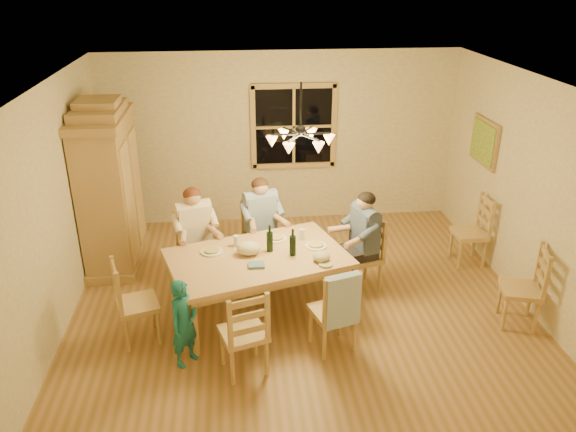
{
  "coord_description": "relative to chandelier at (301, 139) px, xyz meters",
  "views": [
    {
      "loc": [
        -0.75,
        -5.98,
        3.83
      ],
      "look_at": [
        -0.13,
        0.1,
        1.1
      ],
      "focal_mm": 35.0,
      "sensor_mm": 36.0,
      "label": 1
    }
  ],
  "objects": [
    {
      "name": "floor",
      "position": [
        0.0,
        0.0,
        -2.08
      ],
      "size": [
        5.5,
        5.5,
        0.0
      ],
      "primitive_type": "plane",
      "color": "olive",
      "rests_on": "ground"
    },
    {
      "name": "chair_end_left",
      "position": [
        -1.86,
        -0.65,
        -1.77
      ],
      "size": [
        0.53,
        0.54,
        0.99
      ],
      "rotation": [
        0.0,
        0.0,
        -1.28
      ],
      "color": "tan",
      "rests_on": "floor"
    },
    {
      "name": "ceiling",
      "position": [
        0.0,
        0.0,
        0.62
      ],
      "size": [
        5.5,
        5.0,
        0.02
      ],
      "primitive_type": "cube",
      "color": "white",
      "rests_on": "wall_back"
    },
    {
      "name": "cloth_bundle",
      "position": [
        -0.62,
        -0.19,
        -1.24
      ],
      "size": [
        0.28,
        0.22,
        0.15
      ],
      "primitive_type": "ellipsoid",
      "color": "#C4BA8E",
      "rests_on": "dining_table"
    },
    {
      "name": "chair_spare_back",
      "position": [
        2.45,
        0.7,
        -1.77
      ],
      "size": [
        0.43,
        0.45,
        0.99
      ],
      "rotation": [
        0.0,
        0.0,
        1.55
      ],
      "color": "tan",
      "rests_on": "floor"
    },
    {
      "name": "wine_bottle_b",
      "position": [
        -0.11,
        -0.26,
        -1.15
      ],
      "size": [
        0.08,
        0.08,
        0.33
      ],
      "primitive_type": "cylinder",
      "color": "black",
      "rests_on": "dining_table"
    },
    {
      "name": "napkin",
      "position": [
        -0.54,
        -0.48,
        -1.3
      ],
      "size": [
        0.21,
        0.19,
        0.03
      ],
      "primitive_type": "cube",
      "rotation": [
        0.0,
        0.0,
        0.3
      ],
      "color": "slate",
      "rests_on": "dining_table"
    },
    {
      "name": "painting",
      "position": [
        2.71,
        1.2,
        -0.48
      ],
      "size": [
        0.06,
        0.78,
        0.64
      ],
      "color": "olive",
      "rests_on": "wall_right"
    },
    {
      "name": "towel",
      "position": [
        0.3,
        -1.19,
        -1.38
      ],
      "size": [
        0.39,
        0.21,
        0.58
      ],
      "primitive_type": "cube",
      "rotation": [
        0.0,
        0.0,
        0.3
      ],
      "color": "#97AFCC",
      "rests_on": "chair_near_right"
    },
    {
      "name": "dining_table",
      "position": [
        -0.52,
        -0.24,
        -1.41
      ],
      "size": [
        2.28,
        1.76,
        0.76
      ],
      "rotation": [
        0.0,
        0.0,
        0.3
      ],
      "color": "#AE794D",
      "rests_on": "floor"
    },
    {
      "name": "plate_woman",
      "position": [
        -1.05,
        -0.1,
        -1.31
      ],
      "size": [
        0.26,
        0.26,
        0.02
      ],
      "primitive_type": "cylinder",
      "color": "white",
      "rests_on": "dining_table"
    },
    {
      "name": "chair_far_left",
      "position": [
        -1.28,
        0.52,
        -1.77
      ],
      "size": [
        0.54,
        0.53,
        0.99
      ],
      "rotation": [
        0.0,
        0.0,
        3.44
      ],
      "color": "tan",
      "rests_on": "floor"
    },
    {
      "name": "chair_end_right",
      "position": [
        0.82,
        0.16,
        -1.77
      ],
      "size": [
        0.53,
        0.54,
        0.99
      ],
      "rotation": [
        0.0,
        0.0,
        1.87
      ],
      "color": "tan",
      "rests_on": "floor"
    },
    {
      "name": "chandelier",
      "position": [
        0.0,
        0.0,
        0.0
      ],
      "size": [
        0.77,
        0.68,
        0.71
      ],
      "color": "black",
      "rests_on": "ceiling"
    },
    {
      "name": "chair_near_right",
      "position": [
        0.24,
        -1.01,
        -1.77
      ],
      "size": [
        0.54,
        0.53,
        0.99
      ],
      "rotation": [
        0.0,
        0.0,
        0.3
      ],
      "color": "tan",
      "rests_on": "floor"
    },
    {
      "name": "wall_right",
      "position": [
        2.75,
        0.0,
        -0.73
      ],
      "size": [
        0.02,
        5.0,
        2.7
      ],
      "primitive_type": "cube",
      "color": "tan",
      "rests_on": "floor"
    },
    {
      "name": "chair_far_right",
      "position": [
        -0.42,
        0.78,
        -1.77
      ],
      "size": [
        0.54,
        0.53,
        0.99
      ],
      "rotation": [
        0.0,
        0.0,
        3.44
      ],
      "color": "tan",
      "rests_on": "floor"
    },
    {
      "name": "wine_glass_b",
      "position": [
        0.04,
        0.13,
        -1.25
      ],
      "size": [
        0.06,
        0.06,
        0.14
      ],
      "primitive_type": "cylinder",
      "color": "silver",
      "rests_on": "dining_table"
    },
    {
      "name": "cap",
      "position": [
        0.2,
        -0.43,
        -1.26
      ],
      "size": [
        0.2,
        0.2,
        0.11
      ],
      "primitive_type": "ellipsoid",
      "color": "tan",
      "rests_on": "dining_table"
    },
    {
      "name": "wine_bottle_a",
      "position": [
        -0.37,
        -0.13,
        -1.15
      ],
      "size": [
        0.08,
        0.08,
        0.33
      ],
      "primitive_type": "cylinder",
      "color": "black",
      "rests_on": "dining_table"
    },
    {
      "name": "wall_left",
      "position": [
        -2.75,
        0.0,
        -0.73
      ],
      "size": [
        0.02,
        5.0,
        2.7
      ],
      "primitive_type": "cube",
      "color": "tan",
      "rests_on": "floor"
    },
    {
      "name": "child",
      "position": [
        -1.32,
        -1.11,
        -1.59
      ],
      "size": [
        0.41,
        0.42,
        0.98
      ],
      "primitive_type": "imported",
      "rotation": [
        0.0,
        0.0,
        0.87
      ],
      "color": "#1B6F7C",
      "rests_on": "floor"
    },
    {
      "name": "chair_near_left",
      "position": [
        -0.72,
        -1.3,
        -1.77
      ],
      "size": [
        0.54,
        0.53,
        0.99
      ],
      "rotation": [
        0.0,
        0.0,
        0.3
      ],
      "color": "tan",
      "rests_on": "floor"
    },
    {
      "name": "window",
      "position": [
        0.2,
        2.47,
        -0.53
      ],
      "size": [
        1.3,
        0.06,
        1.3
      ],
      "color": "black",
      "rests_on": "wall_back"
    },
    {
      "name": "chair_spare_front",
      "position": [
        2.45,
        -0.79,
        -1.77
      ],
      "size": [
        0.53,
        0.54,
        0.99
      ],
      "rotation": [
        0.0,
        0.0,
        1.29
      ],
      "color": "tan",
      "rests_on": "floor"
    },
    {
      "name": "wine_glass_a",
      "position": [
        -0.76,
        0.03,
        -1.25
      ],
      "size": [
        0.06,
        0.06,
        0.14
      ],
      "primitive_type": "cylinder",
      "color": "silver",
      "rests_on": "dining_table"
    },
    {
      "name": "plate_plaid",
      "position": [
        -0.27,
        0.17,
        -1.31
      ],
      "size": [
        0.26,
        0.26,
        0.02
      ],
      "primitive_type": "cylinder",
      "color": "white",
      "rests_on": "dining_table"
    },
    {
      "name": "plate_slate",
      "position": [
        0.19,
        -0.07,
        -1.31
      ],
      "size": [
        0.26,
        0.26,
        0.02
      ],
      "primitive_type": "cylinder",
      "color": "white",
      "rests_on": "dining_table"
    },
    {
      "name": "adult_woman",
      "position": [
        -1.28,
        0.52,
        -1.24
      ],
      "size": [
        0.49,
        0.51,
        0.87
      ],
      "rotation": [
        0.0,
        0.0,
        3.44
      ],
      "color": "beige",
      "rests_on": "floor"
    },
    {
      "name": "armoire",
      "position": [
        -2.42,
        1.25,
        -1.02
      ],
      "size": [
        0.66,
        1.4,
        2.3
      ],
      "color": "olive",
      "rests_on": "floor"
    },
    {
      "name": "adult_slate_man",
      "position": [
        0.82,
        0.16,
        -1.24
      ],
      "size": [
        0.51,
        0.49,
        0.87
      ],
      "rotation": [
        0.0,
        0.0,
        1.87
      ],
      "color": "#45526F",
      "rests_on": "floor"
    },
    {
      "name": "adult_plaid_man",
      "position": [
        -0.42,
        0.78,
        -1.24
      ],
      "size": [
        0.49,
        0.51,
        0.87
      ],
      "rotation": [
        0.0,
        0.0,
        3.44
      ],
      "color": "#2E4B80",
      "rests_on": "floor"
    },
    {
      "name": "wall_back",
      "position": [
        0.0,
        2.5,
        -0.73
      ],
      "size": [
        5.5,
        0.02,
        2.7
      ],
      "primitive_type": "cube",
      "color": "tan",
      "rests_on": "floor"
    }
  ]
}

